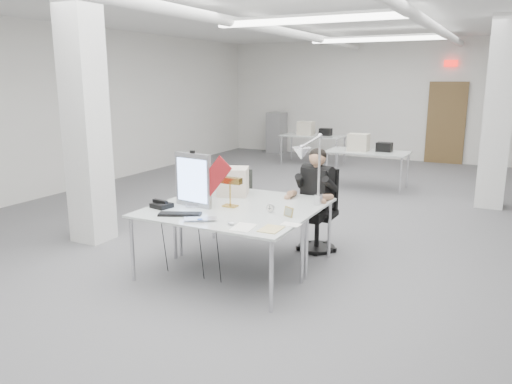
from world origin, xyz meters
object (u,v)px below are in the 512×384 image
at_px(office_chair, 317,215).
at_px(desk_phone, 162,205).
at_px(beige_monitor, 233,181).
at_px(bankers_lamp, 230,191).
at_px(monitor, 193,180).
at_px(desk_main, 216,217).
at_px(architect_lamp, 311,167).
at_px(seated_person, 317,183).
at_px(laptop, 200,221).

bearing_deg(office_chair, desk_phone, -117.31).
distance_m(office_chair, beige_monitor, 1.17).
xyz_separation_m(office_chair, desk_phone, (-1.33, -1.48, 0.31)).
bearing_deg(bankers_lamp, office_chair, 58.26).
bearing_deg(monitor, desk_main, -20.82).
bearing_deg(architect_lamp, monitor, -155.02).
relative_size(office_chair, monitor, 1.54).
bearing_deg(beige_monitor, bankers_lamp, -84.82).
bearing_deg(desk_main, monitor, 152.06).
xyz_separation_m(seated_person, bankers_lamp, (-0.66, -1.04, 0.04)).
distance_m(bankers_lamp, beige_monitor, 0.59).
bearing_deg(monitor, laptop, -43.56).
relative_size(desk_main, monitor, 2.94).
distance_m(monitor, desk_phone, 0.46).
height_order(laptop, beige_monitor, beige_monitor).
distance_m(monitor, laptop, 0.72).
bearing_deg(architect_lamp, beige_monitor, 172.82).
bearing_deg(desk_main, laptop, -94.22).
xyz_separation_m(monitor, architect_lamp, (1.24, 0.47, 0.17)).
distance_m(bankers_lamp, desk_phone, 0.79).
bearing_deg(bankers_lamp, seated_person, 57.05).
height_order(bankers_lamp, desk_phone, bankers_lamp).
distance_m(desk_main, office_chair, 1.63).
bearing_deg(bankers_lamp, architect_lamp, 18.64).
distance_m(seated_person, monitor, 1.61).
xyz_separation_m(desk_main, beige_monitor, (-0.32, 0.93, 0.19)).
height_order(monitor, architect_lamp, architect_lamp).
height_order(monitor, laptop, monitor).
height_order(monitor, beige_monitor, monitor).
xyz_separation_m(office_chair, laptop, (-0.63, -1.77, 0.30)).
height_order(laptop, architect_lamp, architect_lamp).
bearing_deg(architect_lamp, desk_phone, -151.36).
bearing_deg(desk_main, bankers_lamp, 98.04).
bearing_deg(desk_phone, laptop, -11.22).
distance_m(office_chair, bankers_lamp, 1.36).
relative_size(bankers_lamp, desk_phone, 1.80).
height_order(office_chair, monitor, monitor).
bearing_deg(office_chair, architect_lamp, -61.14).
bearing_deg(seated_person, office_chair, 104.62).
distance_m(office_chair, architect_lamp, 1.12).
relative_size(monitor, bankers_lamp, 1.64).
relative_size(office_chair, seated_person, 1.08).
xyz_separation_m(office_chair, monitor, (-1.04, -1.26, 0.59)).
bearing_deg(monitor, seated_person, 56.32).
xyz_separation_m(seated_person, beige_monitor, (-0.92, -0.51, 0.03)).
bearing_deg(office_chair, laptop, -94.82).
relative_size(office_chair, desk_phone, 4.55).
relative_size(monitor, desk_phone, 2.95).
height_order(bankers_lamp, beige_monitor, bankers_lamp).
distance_m(desk_phone, architect_lamp, 1.74).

